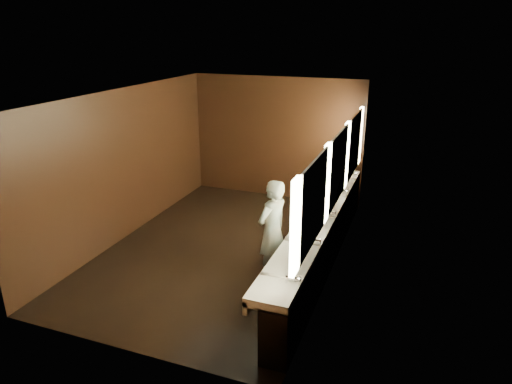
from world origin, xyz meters
TOP-DOWN VIEW (x-y plane):
  - floor at (0.00, 0.00)m, footprint 6.00×6.00m
  - ceiling at (0.00, 0.00)m, footprint 4.00×6.00m
  - wall_back at (0.00, 3.00)m, footprint 4.00×0.02m
  - wall_front at (0.00, -3.00)m, footprint 4.00×0.02m
  - wall_left at (-2.00, 0.00)m, footprint 0.02×6.00m
  - wall_right at (2.00, 0.00)m, footprint 0.02×6.00m
  - sink_counter at (1.79, 0.00)m, footprint 0.55×5.40m
  - mirror_band at (1.98, -0.00)m, footprint 0.06×5.03m
  - person at (1.14, -0.68)m, footprint 0.59×0.71m
  - trash_bin at (1.58, -0.89)m, footprint 0.44×0.44m

SIDE VIEW (x-z plane):
  - floor at x=0.00m, z-range 0.00..0.00m
  - trash_bin at x=1.58m, z-range 0.00..0.55m
  - sink_counter at x=1.79m, z-range -0.01..1.00m
  - person at x=1.14m, z-range 0.00..1.66m
  - wall_back at x=0.00m, z-range 0.00..2.80m
  - wall_front at x=0.00m, z-range 0.00..2.80m
  - wall_left at x=-2.00m, z-range 0.00..2.80m
  - wall_right at x=2.00m, z-range 0.00..2.80m
  - mirror_band at x=1.98m, z-range 1.17..2.32m
  - ceiling at x=0.00m, z-range 2.79..2.81m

